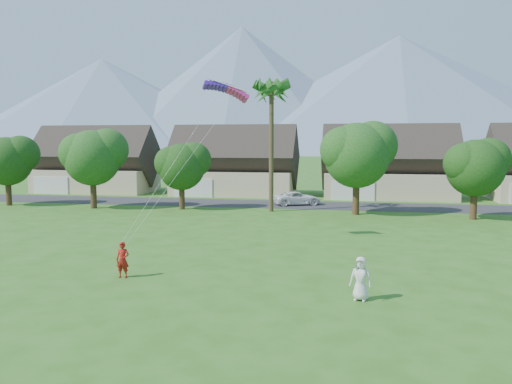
% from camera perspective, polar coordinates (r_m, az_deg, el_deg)
% --- Properties ---
extents(ground, '(500.00, 500.00, 0.00)m').
position_cam_1_polar(ground, '(20.52, -5.33, -13.49)').
color(ground, '#2D6019').
rests_on(ground, ground).
extents(street, '(90.00, 7.00, 0.01)m').
position_cam_1_polar(street, '(53.30, 4.79, -1.46)').
color(street, '#2D2D30').
rests_on(street, ground).
extents(kite_flyer, '(0.69, 0.48, 1.80)m').
position_cam_1_polar(kite_flyer, '(25.86, -15.00, -7.50)').
color(kite_flyer, '#A21912').
rests_on(kite_flyer, ground).
extents(watcher, '(1.04, 0.80, 1.89)m').
position_cam_1_polar(watcher, '(22.01, 11.87, -9.66)').
color(watcher, silver).
rests_on(watcher, ground).
extents(parked_car, '(5.58, 4.19, 1.41)m').
position_cam_1_polar(parked_car, '(53.23, 4.71, -0.71)').
color(parked_car, white).
rests_on(parked_car, ground).
extents(mountain_ridge, '(540.00, 240.00, 70.00)m').
position_cam_1_polar(mountain_ridge, '(279.53, 11.86, 10.32)').
color(mountain_ridge, slate).
rests_on(mountain_ridge, ground).
extents(houses_row, '(72.75, 8.19, 8.86)m').
position_cam_1_polar(houses_row, '(61.87, 6.13, 2.74)').
color(houses_row, beige).
rests_on(houses_row, ground).
extents(tree_row, '(62.27, 6.67, 8.45)m').
position_cam_1_polar(tree_row, '(47.01, 2.68, 3.55)').
color(tree_row, '#47301C').
rests_on(tree_row, ground).
extents(fan_palm, '(3.00, 3.00, 13.80)m').
position_cam_1_polar(fan_palm, '(47.93, 1.79, 11.87)').
color(fan_palm, '#4C3D26').
rests_on(fan_palm, ground).
extents(parafoil_kite, '(3.20, 1.45, 0.50)m').
position_cam_1_polar(parafoil_kite, '(32.99, -3.37, 11.73)').
color(parafoil_kite, '#4D19C1').
rests_on(parafoil_kite, ground).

